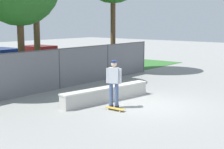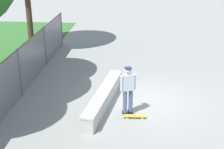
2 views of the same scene
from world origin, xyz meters
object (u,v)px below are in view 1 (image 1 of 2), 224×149
(car_blue, at_px, (3,62))
(skateboard, at_px, (115,109))
(skateboarder, at_px, (114,82))
(car_red, at_px, (40,58))
(concrete_ledge, at_px, (106,94))

(car_blue, bearing_deg, skateboard, -101.28)
(skateboarder, xyz_separation_m, car_red, (4.77, 10.34, -0.19))
(concrete_ledge, height_order, skateboard, concrete_ledge)
(car_blue, xyz_separation_m, car_red, (2.92, 0.06, 0.00))
(car_blue, bearing_deg, concrete_ledge, -97.13)
(car_blue, bearing_deg, skateboarder, -100.21)
(skateboard, xyz_separation_m, car_blue, (2.10, 10.55, 0.77))
(skateboard, bearing_deg, skateboarder, 46.92)
(concrete_ledge, bearing_deg, car_red, 66.49)
(car_blue, bearing_deg, car_red, 1.22)
(skateboarder, bearing_deg, car_blue, 79.79)
(skateboarder, bearing_deg, car_red, 65.24)
(skateboarder, height_order, car_red, skateboarder)
(car_red, bearing_deg, skateboarder, -114.76)
(skateboarder, bearing_deg, concrete_ledge, 54.21)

